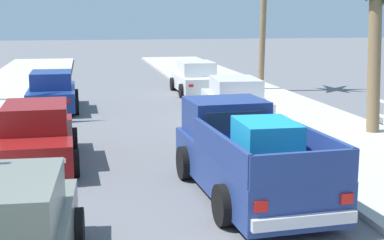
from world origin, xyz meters
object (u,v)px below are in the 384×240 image
(car_right_mid, at_px, (196,79))
(car_right_near, at_px, (235,101))
(pickup_truck, at_px, (247,156))
(car_left_mid, at_px, (52,92))
(car_right_far, at_px, (2,239))
(car_left_near, at_px, (37,136))

(car_right_mid, bearing_deg, car_right_near, -90.37)
(pickup_truck, height_order, car_left_mid, pickup_truck)
(pickup_truck, xyz_separation_m, car_right_mid, (1.98, 14.99, -0.11))
(car_right_near, relative_size, car_right_far, 1.00)
(car_left_near, bearing_deg, pickup_truck, -36.37)
(car_left_near, xyz_separation_m, car_left_mid, (-0.04, 8.16, 0.00))
(car_right_near, relative_size, car_right_mid, 1.02)
(pickup_truck, bearing_deg, car_left_mid, 111.50)
(pickup_truck, distance_m, car_right_near, 8.11)
(pickup_truck, bearing_deg, car_right_mid, 82.46)
(car_right_near, bearing_deg, car_right_far, -119.76)
(pickup_truck, xyz_separation_m, car_right_near, (1.94, 7.88, -0.11))
(car_right_near, distance_m, car_right_mid, 7.11)
(car_left_mid, distance_m, car_right_far, 14.69)
(car_left_near, height_order, car_right_near, same)
(car_right_mid, bearing_deg, car_left_mid, -151.46)
(car_left_near, height_order, car_left_mid, same)
(car_right_mid, bearing_deg, car_right_far, -109.35)
(car_left_mid, height_order, car_right_far, same)
(car_right_near, height_order, car_right_mid, same)
(car_left_mid, distance_m, car_right_mid, 7.40)
(pickup_truck, height_order, car_right_mid, pickup_truck)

